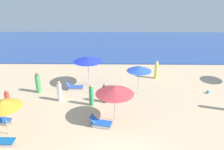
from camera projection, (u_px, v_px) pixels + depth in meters
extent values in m
cube|color=#2E4E96|center=(117.00, 45.00, 32.32)|extent=(60.00, 15.38, 0.12)
cylinder|color=silver|center=(89.00, 73.00, 20.08)|extent=(0.05, 0.05, 2.18)
cone|color=blue|center=(88.00, 59.00, 19.58)|extent=(2.43, 2.43, 0.38)
cube|color=silver|center=(75.00, 90.00, 19.44)|extent=(1.16, 0.04, 0.21)
cube|color=silver|center=(76.00, 87.00, 19.90)|extent=(1.16, 0.04, 0.21)
cube|color=#365AAC|center=(75.00, 87.00, 19.62)|extent=(1.29, 0.59, 0.06)
cube|color=#365AAC|center=(68.00, 84.00, 19.54)|extent=(0.27, 0.56, 0.46)
cylinder|color=silver|center=(138.00, 82.00, 18.60)|extent=(0.05, 0.05, 1.98)
cone|color=blue|center=(139.00, 68.00, 18.14)|extent=(1.91, 1.91, 0.41)
cylinder|color=silver|center=(6.00, 121.00, 13.78)|extent=(0.05, 0.05, 1.87)
cone|color=gold|center=(3.00, 104.00, 13.34)|extent=(2.12, 2.12, 0.39)
cube|color=silver|center=(0.00, 146.00, 13.00)|extent=(1.25, 0.06, 0.21)
cube|color=silver|center=(4.00, 140.00, 13.47)|extent=(1.25, 0.06, 0.21)
cube|color=#145CA3|center=(2.00, 141.00, 13.18)|extent=(1.40, 0.63, 0.06)
cube|color=silver|center=(0.00, 124.00, 14.89)|extent=(0.98, 0.25, 0.23)
cube|color=silver|center=(5.00, 120.00, 15.34)|extent=(0.98, 0.25, 0.23)
cube|color=blue|center=(2.00, 120.00, 15.06)|extent=(1.20, 0.80, 0.06)
cylinder|color=silver|center=(115.00, 107.00, 15.11)|extent=(0.05, 0.05, 1.96)
cone|color=#CA3D41|center=(115.00, 90.00, 14.64)|extent=(2.42, 2.42, 0.47)
cube|color=silver|center=(101.00, 127.00, 14.58)|extent=(1.09, 0.30, 0.23)
cube|color=silver|center=(103.00, 122.00, 15.06)|extent=(1.09, 0.30, 0.23)
cube|color=blue|center=(102.00, 123.00, 14.77)|extent=(1.35, 0.91, 0.06)
cube|color=blue|center=(93.00, 119.00, 14.82)|extent=(0.51, 0.67, 0.42)
cylinder|color=#51B060|center=(38.00, 84.00, 18.95)|extent=(0.55, 0.55, 1.48)
sphere|color=olive|center=(37.00, 74.00, 18.62)|extent=(0.24, 0.24, 0.24)
cylinder|color=#F9413A|center=(8.00, 102.00, 16.22)|extent=(0.39, 0.39, 1.43)
sphere|color=#8D6445|center=(6.00, 92.00, 15.91)|extent=(0.21, 0.21, 0.21)
cylinder|color=#1A3627|center=(105.00, 94.00, 17.49)|extent=(0.48, 0.48, 1.30)
sphere|color=tan|center=(105.00, 85.00, 17.19)|extent=(0.26, 0.26, 0.26)
cylinder|color=#F3E163|center=(156.00, 71.00, 21.57)|extent=(0.44, 0.44, 1.48)
sphere|color=beige|center=(157.00, 62.00, 21.24)|extent=(0.23, 0.23, 0.23)
cylinder|color=white|center=(60.00, 92.00, 17.67)|extent=(0.48, 0.48, 1.38)
sphere|color=tan|center=(59.00, 83.00, 17.36)|extent=(0.24, 0.24, 0.24)
cylinder|color=#3DAC69|center=(91.00, 96.00, 17.05)|extent=(0.45, 0.45, 1.42)
sphere|color=tan|center=(91.00, 86.00, 16.73)|extent=(0.24, 0.24, 0.24)
sphere|color=#289FCD|center=(208.00, 92.00, 19.02)|extent=(0.25, 0.25, 0.25)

